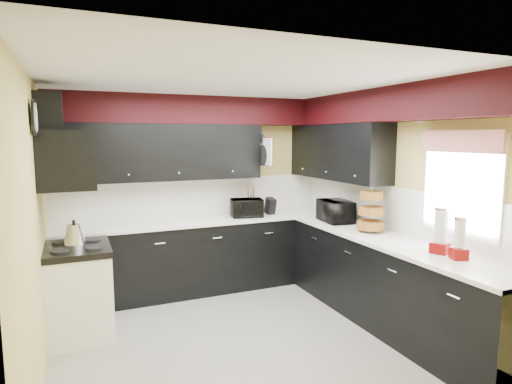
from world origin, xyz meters
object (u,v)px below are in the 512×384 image
(toaster_oven, at_px, (247,208))
(knife_block, at_px, (270,206))
(microwave, at_px, (336,211))
(utensil_crock, at_px, (251,209))
(kettle, at_px, (74,234))

(toaster_oven, distance_m, knife_block, 0.36)
(microwave, distance_m, knife_block, 0.95)
(toaster_oven, bearing_deg, utensil_crock, 59.81)
(utensil_crock, relative_size, knife_block, 0.65)
(toaster_oven, relative_size, knife_block, 1.82)
(microwave, bearing_deg, kettle, 93.31)
(toaster_oven, relative_size, microwave, 0.85)
(knife_block, bearing_deg, utensil_crock, 158.89)
(toaster_oven, height_order, utensil_crock, toaster_oven)
(microwave, xyz_separation_m, knife_block, (-0.53, 0.79, -0.02))
(toaster_oven, xyz_separation_m, utensil_crock, (0.11, 0.12, -0.05))
(toaster_oven, relative_size, utensil_crock, 2.79)
(toaster_oven, xyz_separation_m, microwave, (0.89, -0.75, 0.02))
(toaster_oven, distance_m, utensil_crock, 0.17)
(toaster_oven, height_order, knife_block, toaster_oven)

